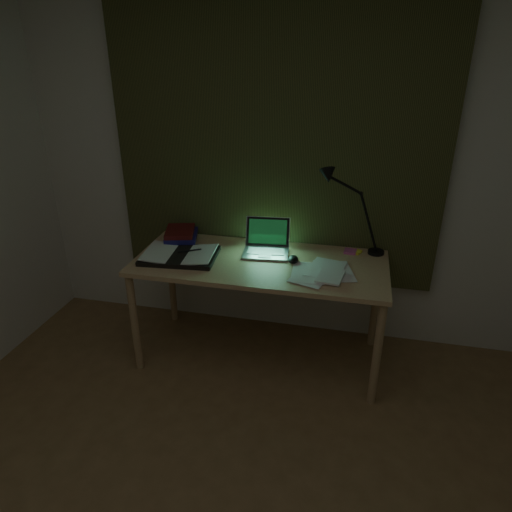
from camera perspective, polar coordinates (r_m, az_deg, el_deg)
The scene contains 11 objects.
wall_back at distance 3.13m, azimuth 2.46°, elevation 11.31°, with size 3.50×0.00×2.50m, color silver.
curtain at distance 3.05m, azimuth 2.38°, elevation 14.79°, with size 2.20×0.06×2.00m, color #30341A.
desk at distance 3.08m, azimuth 0.50°, elevation -6.78°, with size 1.60×0.70×0.73m, color tan, non-canonical shape.
laptop at distance 2.95m, azimuth 1.23°, elevation 2.08°, with size 0.30×0.33×0.21m, color #A7A7AB, non-canonical shape.
open_textbook at distance 2.99m, azimuth -9.50°, elevation 0.16°, with size 0.47×0.34×0.04m, color silver, non-canonical shape.
book_stack at distance 3.22m, azimuth -9.35°, elevation 2.63°, with size 0.21×0.25×0.10m, color silver, non-canonical shape.
loose_papers at distance 2.74m, azimuth 8.30°, elevation -2.33°, with size 0.33×0.35×0.02m, color silver, non-canonical shape.
mouse at distance 2.89m, azimuth 4.66°, elevation -0.43°, with size 0.07×0.10×0.04m, color black.
sticky_yellow at distance 3.09m, azimuth 12.35°, elevation 0.54°, with size 0.07×0.07×0.01m, color #FFF635.
sticky_pink at distance 3.09m, azimuth 11.70°, elevation 0.58°, with size 0.08×0.08×0.02m, color #CE5095.
desk_lamp at distance 3.01m, azimuth 15.32°, elevation 5.27°, with size 0.38×0.30×0.57m, color black, non-canonical shape.
Camera 1 is at (0.54, -1.00, 1.97)m, focal length 32.00 mm.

